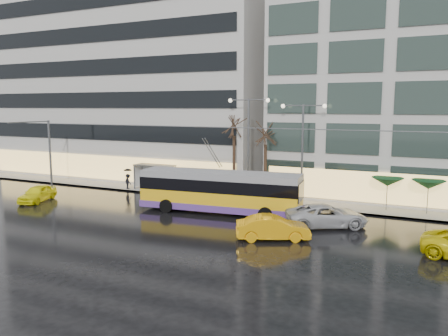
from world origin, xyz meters
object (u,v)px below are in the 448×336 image
Objects in this scene: street_lamp_near at (248,134)px; bus_shelter at (153,171)px; trolleybus at (220,193)px; taxi_a at (37,194)px.

bus_shelter is at bearing -179.37° from street_lamp_near.
trolleybus is 3.15× the size of bus_shelter.
trolleybus is at bearing -29.21° from bus_shelter.
trolleybus reaches higher than bus_shelter.
taxi_a is at bearing -125.43° from bus_shelter.
bus_shelter is 11.14m from street_lamp_near.
street_lamp_near reaches higher than bus_shelter.
bus_shelter is (-10.29, 5.75, 0.33)m from trolleybus.
taxi_a is (-16.70, -9.00, -5.25)m from street_lamp_near.
trolleybus is 7.31m from street_lamp_near.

